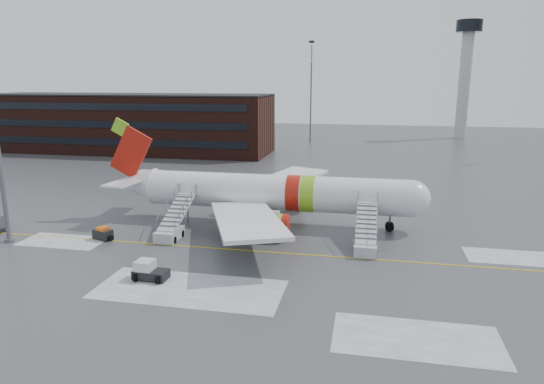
% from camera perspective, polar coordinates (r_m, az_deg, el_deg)
% --- Properties ---
extents(ground, '(260.00, 260.00, 0.00)m').
position_cam_1_polar(ground, '(44.81, 2.21, -6.81)').
color(ground, '#494C4F').
rests_on(ground, ground).
extents(airliner, '(35.03, 32.97, 11.18)m').
position_cam_1_polar(airliner, '(51.89, -0.59, -0.09)').
color(airliner, white).
rests_on(airliner, ground).
extents(airstair_fwd, '(2.05, 7.70, 3.48)m').
position_cam_1_polar(airstair_fwd, '(45.14, 10.98, -5.47)').
color(airstair_fwd, '#B7B9BE').
rests_on(airstair_fwd, ground).
extents(airstair_aft, '(2.05, 7.70, 3.48)m').
position_cam_1_polar(airstair_aft, '(48.90, -11.66, -4.05)').
color(airstair_aft, '#B7B9BE').
rests_on(airstair_aft, ground).
extents(pushback_tug, '(2.71, 2.08, 1.52)m').
position_cam_1_polar(pushback_tug, '(39.49, -14.29, -9.00)').
color(pushback_tug, black).
rests_on(pushback_tug, ground).
extents(baggage_tractor, '(2.51, 1.63, 1.23)m').
position_cam_1_polar(baggage_tractor, '(50.27, -19.27, -4.70)').
color(baggage_tractor, black).
rests_on(baggage_tractor, ground).
extents(terminal_building, '(62.00, 16.11, 12.30)m').
position_cam_1_polar(terminal_building, '(109.93, -16.75, 7.82)').
color(terminal_building, '#3F1E16').
rests_on(terminal_building, ground).
extents(control_tower, '(6.40, 6.40, 30.00)m').
position_cam_1_polar(control_tower, '(138.60, 21.84, 13.63)').
color(control_tower, '#B2B5BA').
rests_on(control_tower, ground).
extents(light_mast_far_n, '(1.20, 1.20, 24.25)m').
position_cam_1_polar(light_mast_far_n, '(120.50, 4.62, 12.38)').
color(light_mast_far_n, '#595B60').
rests_on(light_mast_far_n, ground).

